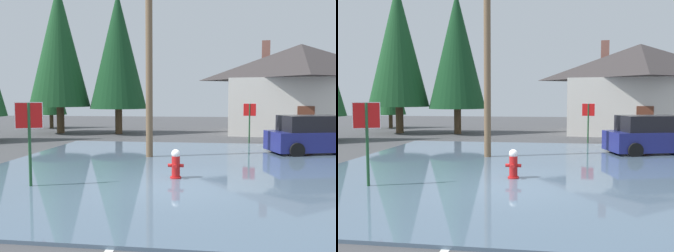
# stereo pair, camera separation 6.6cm
# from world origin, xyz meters

# --- Properties ---
(ground_plane) EXTENTS (80.00, 80.00, 0.10)m
(ground_plane) POSITION_xyz_m (0.00, 0.00, -0.05)
(ground_plane) COLOR #424244
(flood_puddle) EXTENTS (13.00, 13.92, 0.07)m
(flood_puddle) POSITION_xyz_m (0.01, 2.89, 0.04)
(flood_puddle) COLOR #4C6075
(flood_puddle) RESTS_ON ground
(lane_stop_bar) EXTENTS (3.14, 0.31, 0.01)m
(lane_stop_bar) POSITION_xyz_m (0.91, -1.38, 0.00)
(lane_stop_bar) COLOR silver
(lane_stop_bar) RESTS_ON ground
(stop_sign_near) EXTENTS (0.65, 0.33, 2.35)m
(stop_sign_near) POSITION_xyz_m (-3.65, -0.48, 1.67)
(stop_sign_near) COLOR #1E4C28
(stop_sign_near) RESTS_ON ground
(fire_hydrant) EXTENTS (0.47, 0.40, 0.94)m
(fire_hydrant) POSITION_xyz_m (0.15, 1.01, 0.46)
(fire_hydrant) COLOR red
(fire_hydrant) RESTS_ON ground
(utility_pole) EXTENTS (1.60, 0.28, 9.17)m
(utility_pole) POSITION_xyz_m (-1.37, 4.86, 4.77)
(utility_pole) COLOR brown
(utility_pole) RESTS_ON ground
(stop_sign_far) EXTENTS (0.71, 0.13, 2.20)m
(stop_sign_far) POSITION_xyz_m (3.16, 10.70, 1.57)
(stop_sign_far) COLOR #1E4C28
(stop_sign_far) RESTS_ON ground
(house) EXTENTS (11.05, 8.54, 6.78)m
(house) POSITION_xyz_m (7.21, 16.98, 3.26)
(house) COLOR beige
(house) RESTS_ON ground
(parked_car) EXTENTS (4.69, 2.90, 1.72)m
(parked_car) POSITION_xyz_m (5.73, 6.95, 0.81)
(parked_car) COLOR navy
(parked_car) RESTS_ON ground
(pine_tree_mid_left) EXTENTS (2.53, 2.53, 6.32)m
(pine_tree_mid_left) POSITION_xyz_m (-12.37, 19.05, 3.72)
(pine_tree_mid_left) COLOR #4C3823
(pine_tree_mid_left) RESTS_ON ground
(pine_tree_short_left) EXTENTS (3.93, 3.93, 9.83)m
(pine_tree_short_left) POSITION_xyz_m (-5.43, 14.93, 5.78)
(pine_tree_short_left) COLOR #4C3823
(pine_tree_short_left) RESTS_ON ground
(pine_tree_far_center) EXTENTS (4.22, 4.22, 10.54)m
(pine_tree_far_center) POSITION_xyz_m (-9.65, 14.80, 6.20)
(pine_tree_far_center) COLOR #4C3823
(pine_tree_far_center) RESTS_ON ground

